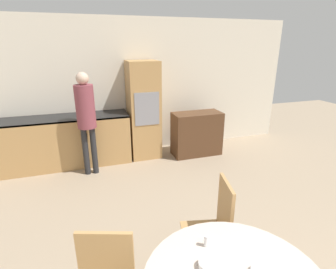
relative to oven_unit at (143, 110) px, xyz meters
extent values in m
cube|color=silver|center=(-0.12, 0.34, 0.38)|extent=(6.70, 0.05, 2.60)
cube|color=tan|center=(-1.47, -0.01, -0.46)|extent=(2.30, 0.60, 0.91)
cube|color=black|center=(-1.47, -0.01, -0.03)|extent=(2.30, 0.60, 0.03)
cube|color=tan|center=(0.00, 0.00, 0.00)|extent=(0.56, 0.58, 1.83)
cube|color=gray|center=(0.00, -0.29, 0.09)|extent=(0.45, 0.01, 0.60)
cube|color=#51331E|center=(1.00, -0.28, -0.49)|extent=(0.95, 0.45, 0.86)
cube|color=tan|center=(-1.04, -3.33, -0.22)|extent=(0.37, 0.15, 0.53)
cylinder|color=tan|center=(-0.25, -2.78, -0.71)|extent=(0.04, 0.04, 0.42)
cylinder|color=tan|center=(-0.32, -3.09, -0.71)|extent=(0.04, 0.04, 0.42)
cylinder|color=tan|center=(0.06, -2.85, -0.71)|extent=(0.04, 0.04, 0.42)
cylinder|color=tan|center=(-0.01, -3.16, -0.71)|extent=(0.04, 0.04, 0.42)
cube|color=tan|center=(-0.13, -2.97, -0.49)|extent=(0.48, 0.48, 0.02)
cube|color=tan|center=(0.05, -3.01, -0.22)|extent=(0.12, 0.38, 0.53)
cylinder|color=#262628|center=(-1.12, -0.50, -0.50)|extent=(0.10, 0.10, 0.83)
cylinder|color=#262628|center=(-0.99, -0.50, -0.50)|extent=(0.10, 0.10, 0.83)
cylinder|color=brown|center=(-1.05, -0.50, 0.26)|extent=(0.30, 0.30, 0.69)
sphere|color=beige|center=(-1.05, -0.50, 0.70)|extent=(0.19, 0.19, 0.19)
cylinder|color=white|center=(-0.43, -3.62, -0.12)|extent=(0.12, 0.12, 0.05)
cylinder|color=white|center=(-0.36, -3.45, -0.11)|extent=(0.03, 0.03, 0.07)
cylinder|color=silver|center=(-0.36, -3.45, -0.07)|extent=(0.03, 0.03, 0.01)
camera|label=1|loc=(-1.08, -4.77, 1.20)|focal=28.00mm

